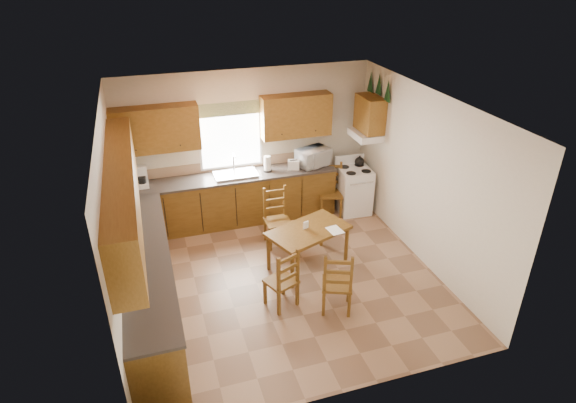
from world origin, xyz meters
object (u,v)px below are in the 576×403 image
object	(u,v)px
chair_near_left	(281,277)
stove	(354,191)
dining_table	(308,247)
microwave	(313,157)
chair_near_right	(337,280)
chair_far_left	(278,218)
chair_far_right	(331,190)

from	to	relation	value
chair_near_left	stove	bearing A→B (deg)	-155.53
dining_table	stove	bearing A→B (deg)	24.07
microwave	chair_near_left	distance (m)	2.93
microwave	chair_near_right	distance (m)	2.96
dining_table	chair_near_left	bearing A→B (deg)	-151.89
stove	microwave	world-z (taller)	microwave
stove	chair_far_left	distance (m)	1.83
stove	chair_far_left	bearing A→B (deg)	-154.45
stove	dining_table	bearing A→B (deg)	-131.36
chair_near_right	chair_far_left	bearing A→B (deg)	-58.66
dining_table	chair_far_left	distance (m)	0.81
microwave	chair_far_right	xyz separation A→B (m)	(0.27, -0.28, -0.59)
chair_near_right	microwave	bearing A→B (deg)	-81.22
stove	chair_near_right	world-z (taller)	chair_near_right
microwave	chair_far_left	xyz separation A→B (m)	(-0.97, -0.98, -0.59)
microwave	stove	bearing A→B (deg)	-40.76
stove	chair_far_left	world-z (taller)	chair_far_left
stove	chair_near_right	xyz separation A→B (m)	(-1.40, -2.53, 0.06)
chair_near_right	stove	bearing A→B (deg)	-96.67
stove	chair_near_left	world-z (taller)	chair_near_left
stove	dining_table	distance (m)	2.02
dining_table	chair_near_left	size ratio (longest dim) A/B	1.32
dining_table	chair_near_left	world-z (taller)	chair_near_left
dining_table	chair_far_right	bearing A→B (deg)	35.00
chair_near_right	chair_far_right	bearing A→B (deg)	-88.12
dining_table	chair_near_right	world-z (taller)	chair_near_right
microwave	chair_near_right	size ratio (longest dim) A/B	0.56
microwave	dining_table	bearing A→B (deg)	-131.21
dining_table	chair_far_right	size ratio (longest dim) A/B	1.25
dining_table	chair_far_right	xyz separation A→B (m)	(0.97, 1.44, 0.16)
microwave	dining_table	distance (m)	2.01
chair_near_right	chair_far_right	world-z (taller)	chair_far_right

